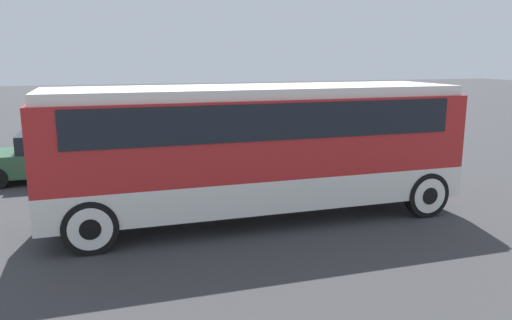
# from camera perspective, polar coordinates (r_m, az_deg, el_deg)

# --- Properties ---
(ground_plane) EXTENTS (120.00, 120.00, 0.00)m
(ground_plane) POSITION_cam_1_polar(r_m,az_deg,el_deg) (11.82, -0.00, -6.54)
(ground_plane) COLOR #38383A
(tour_bus) EXTENTS (9.40, 2.60, 3.05)m
(tour_bus) POSITION_cam_1_polar(r_m,az_deg,el_deg) (11.40, 0.46, 2.32)
(tour_bus) COLOR silver
(tour_bus) RESTS_ON ground_plane
(parked_car_near) EXTENTS (4.77, 1.83, 1.44)m
(parked_car_near) POSITION_cam_1_polar(r_m,az_deg,el_deg) (16.47, -20.69, 0.51)
(parked_car_near) COLOR #2D5638
(parked_car_near) RESTS_ON ground_plane
(parked_car_mid) EXTENTS (4.36, 1.91, 1.42)m
(parked_car_mid) POSITION_cam_1_polar(r_m,az_deg,el_deg) (20.02, -2.37, 3.12)
(parked_car_mid) COLOR #BCBCC1
(parked_car_mid) RESTS_ON ground_plane
(parked_car_far) EXTENTS (4.57, 1.78, 1.28)m
(parked_car_far) POSITION_cam_1_polar(r_m,az_deg,el_deg) (16.06, -4.13, 0.75)
(parked_car_far) COLOR black
(parked_car_far) RESTS_ON ground_plane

